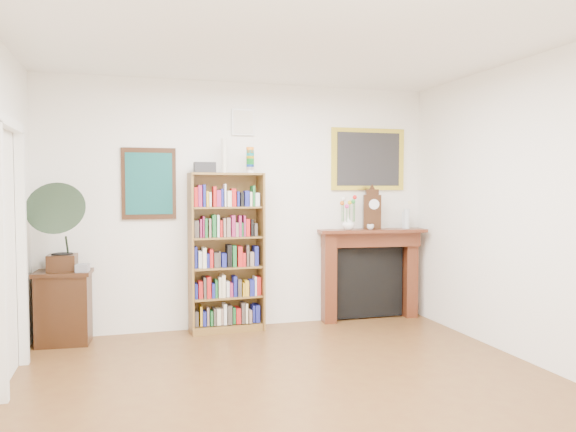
# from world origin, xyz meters

# --- Properties ---
(room) EXTENTS (4.51, 5.01, 2.81)m
(room) POSITION_xyz_m (0.00, 0.00, 1.40)
(room) COLOR brown
(room) RESTS_ON ground
(door_casing) EXTENTS (0.08, 1.02, 2.17)m
(door_casing) POSITION_xyz_m (-2.21, 1.20, 1.26)
(door_casing) COLOR white
(door_casing) RESTS_ON left_wall
(teal_poster) EXTENTS (0.58, 0.04, 0.78)m
(teal_poster) POSITION_xyz_m (-1.05, 2.48, 1.65)
(teal_poster) COLOR black
(teal_poster) RESTS_ON back_wall
(small_picture) EXTENTS (0.26, 0.04, 0.30)m
(small_picture) POSITION_xyz_m (0.00, 2.48, 2.35)
(small_picture) COLOR white
(small_picture) RESTS_ON back_wall
(gilt_painting) EXTENTS (0.95, 0.04, 0.75)m
(gilt_painting) POSITION_xyz_m (1.55, 2.48, 1.95)
(gilt_painting) COLOR gold
(gilt_painting) RESTS_ON back_wall
(bookshelf) EXTENTS (0.83, 0.33, 2.04)m
(bookshelf) POSITION_xyz_m (-0.22, 2.33, 0.99)
(bookshelf) COLOR brown
(bookshelf) RESTS_ON floor
(side_cabinet) EXTENTS (0.58, 0.44, 0.76)m
(side_cabinet) POSITION_xyz_m (-1.92, 2.28, 0.38)
(side_cabinet) COLOR black
(side_cabinet) RESTS_ON floor
(fireplace) EXTENTS (1.33, 0.42, 1.11)m
(fireplace) POSITION_xyz_m (1.55, 2.40, 0.65)
(fireplace) COLOR #431D0F
(fireplace) RESTS_ON floor
(gramophone) EXTENTS (0.58, 0.71, 0.90)m
(gramophone) POSITION_xyz_m (-1.93, 2.14, 1.26)
(gramophone) COLOR black
(gramophone) RESTS_ON side_cabinet
(cd_stack) EXTENTS (0.14, 0.14, 0.08)m
(cd_stack) POSITION_xyz_m (-1.73, 2.16, 0.80)
(cd_stack) COLOR #A3A2AD
(cd_stack) RESTS_ON side_cabinet
(mantel_clock) EXTENTS (0.23, 0.17, 0.48)m
(mantel_clock) POSITION_xyz_m (1.55, 2.36, 1.34)
(mantel_clock) COLOR black
(mantel_clock) RESTS_ON fireplace
(flower_vase) EXTENTS (0.19, 0.19, 0.15)m
(flower_vase) POSITION_xyz_m (1.23, 2.33, 1.18)
(flower_vase) COLOR white
(flower_vase) RESTS_ON fireplace
(teacup) EXTENTS (0.08, 0.08, 0.06)m
(teacup) POSITION_xyz_m (1.50, 2.29, 1.14)
(teacup) COLOR silver
(teacup) RESTS_ON fireplace
(bottle_left) EXTENTS (0.07, 0.07, 0.24)m
(bottle_left) POSITION_xyz_m (2.00, 2.34, 1.23)
(bottle_left) COLOR silver
(bottle_left) RESTS_ON fireplace
(bottle_right) EXTENTS (0.06, 0.06, 0.20)m
(bottle_right) POSITION_xyz_m (2.00, 2.39, 1.21)
(bottle_right) COLOR silver
(bottle_right) RESTS_ON fireplace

